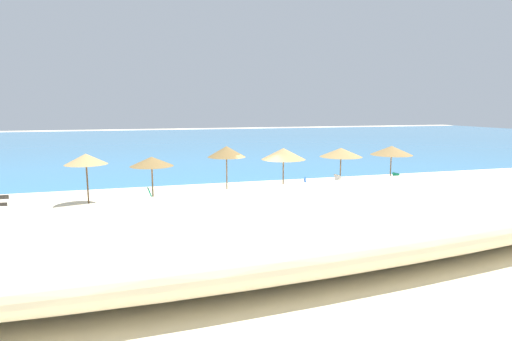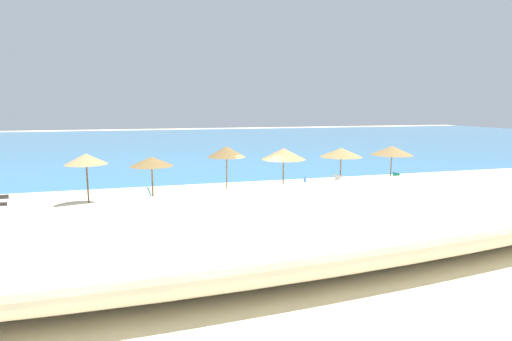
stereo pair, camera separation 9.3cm
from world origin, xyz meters
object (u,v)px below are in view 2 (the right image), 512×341
Objects in this scene: beach_umbrella_4 at (341,152)px; lounge_chair_1 at (333,186)px; lounge_chair_0 at (297,189)px; lounge_chair_3 at (139,199)px; beach_umbrella_5 at (392,150)px; lounge_chair_2 at (392,183)px; beach_umbrella_2 at (226,152)px; beach_umbrella_0 at (86,159)px; beach_umbrella_1 at (152,161)px; beach_umbrella_3 at (283,154)px.

beach_umbrella_4 reaches higher than lounge_chair_1.
beach_umbrella_4 is 3.63m from lounge_chair_0.
beach_umbrella_4 is 1.56× the size of lounge_chair_3.
beach_umbrella_5 is at bearing 2.61° from beach_umbrella_4.
beach_umbrella_2 is at bearing 83.74° from lounge_chair_2.
lounge_chair_0 is at bearing -93.59° from lounge_chair_3.
beach_umbrella_4 is at bearing 79.83° from lounge_chair_2.
lounge_chair_2 is at bearing -116.36° from beach_umbrella_5.
beach_umbrella_0 is 0.93× the size of beach_umbrella_2.
beach_umbrella_0 is 17.97m from beach_umbrella_5.
lounge_chair_1 is at bearing -2.57° from beach_umbrella_1.
beach_umbrella_5 reaches higher than lounge_chair_2.
beach_umbrella_0 is 3.28m from beach_umbrella_1.
beach_umbrella_3 is 1.67× the size of lounge_chair_0.
beach_umbrella_3 is at bearing 1.08° from beach_umbrella_1.
lounge_chair_3 is at bearing -143.31° from beach_umbrella_1.
beach_umbrella_1 is 1.83× the size of lounge_chair_1.
lounge_chair_3 is (-4.75, -0.54, -2.28)m from beach_umbrella_2.
beach_umbrella_0 is 1.00× the size of beach_umbrella_3.
beach_umbrella_3 is 1.03× the size of beach_umbrella_4.
beach_umbrella_1 is 0.85× the size of beach_umbrella_2.
beach_umbrella_4 is 1.00× the size of beach_umbrella_5.
lounge_chair_0 is (4.03, -0.50, -2.23)m from beach_umbrella_2.
lounge_chair_0 is at bearing -3.94° from beach_umbrella_0.
beach_umbrella_2 reaches higher than lounge_chair_2.
beach_umbrella_2 reaches higher than lounge_chair_3.
lounge_chair_3 is (-11.10, -0.06, -0.09)m from lounge_chair_1.
lounge_chair_0 is at bearing -170.73° from beach_umbrella_4.
lounge_chair_0 is 0.96× the size of lounge_chair_3.
beach_umbrella_2 is 1.73× the size of lounge_chair_3.
lounge_chair_1 is at bearing -93.50° from lounge_chair_3.
beach_umbrella_2 is 1.11× the size of beach_umbrella_4.
beach_umbrella_2 is (7.31, -0.28, 0.20)m from beach_umbrella_0.
beach_umbrella_3 is (7.45, 0.14, 0.16)m from beach_umbrella_1.
lounge_chair_2 is at bearing -5.87° from beach_umbrella_4.
beach_umbrella_0 is at bearing 179.60° from beach_umbrella_5.
beach_umbrella_1 is 2.07m from lounge_chair_3.
beach_umbrella_0 is 3.39m from lounge_chair_3.
lounge_chair_2 is at bearing -1.37° from beach_umbrella_1.
beach_umbrella_2 is 1.08× the size of beach_umbrella_3.
beach_umbrella_2 is at bearing 0.15° from beach_umbrella_1.
lounge_chair_0 is (-3.01, -0.49, -1.98)m from beach_umbrella_4.
beach_umbrella_3 is 7.26m from beach_umbrella_5.
beach_umbrella_5 is (17.97, -0.13, -0.06)m from beach_umbrella_0.
lounge_chair_2 is (3.37, -0.35, -1.98)m from beach_umbrella_4.
beach_umbrella_5 reaches higher than lounge_chair_1.
beach_umbrella_2 is at bearing 179.91° from beach_umbrella_4.
beach_umbrella_2 is 7.05m from beach_umbrella_4.
beach_umbrella_5 is (7.26, 0.02, -0.02)m from beach_umbrella_3.
lounge_chair_0 is 6.37m from lounge_chair_2.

